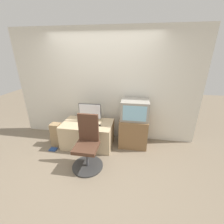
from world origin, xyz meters
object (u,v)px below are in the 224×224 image
object	(u,v)px
keyboard	(90,124)
mouse	(100,125)
main_monitor	(90,113)
office_chair	(87,147)
book	(53,149)
crt_tv	(135,110)
cardboard_box_lower	(57,139)

from	to	relation	value
keyboard	mouse	world-z (taller)	mouse
main_monitor	office_chair	size ratio (longest dim) A/B	0.50
mouse	book	size ratio (longest dim) A/B	0.36
main_monitor	crt_tv	bearing A→B (deg)	5.39
main_monitor	mouse	distance (m)	0.38
mouse	office_chair	xyz separation A→B (m)	(-0.10, -0.59, -0.18)
keyboard	cardboard_box_lower	distance (m)	0.94
main_monitor	book	distance (m)	1.19
mouse	cardboard_box_lower	world-z (taller)	mouse
main_monitor	cardboard_box_lower	xyz separation A→B (m)	(-0.78, -0.21, -0.65)
main_monitor	crt_tv	world-z (taller)	crt_tv
main_monitor	crt_tv	xyz separation A→B (m)	(1.01, 0.10, 0.10)
crt_tv	cardboard_box_lower	world-z (taller)	crt_tv
office_chair	book	xyz separation A→B (m)	(-0.95, 0.33, -0.40)
book	main_monitor	bearing A→B (deg)	29.77
cardboard_box_lower	main_monitor	bearing A→B (deg)	15.01
cardboard_box_lower	mouse	bearing A→B (deg)	1.61
keyboard	book	bearing A→B (deg)	-160.42
keyboard	cardboard_box_lower	xyz separation A→B (m)	(-0.82, -0.06, -0.44)
crt_tv	cardboard_box_lower	size ratio (longest dim) A/B	2.21
cardboard_box_lower	book	world-z (taller)	cardboard_box_lower
office_chair	cardboard_box_lower	size ratio (longest dim) A/B	3.81
main_monitor	office_chair	xyz separation A→B (m)	(0.17, -0.77, -0.38)
mouse	crt_tv	world-z (taller)	crt_tv
office_chair	cardboard_box_lower	world-z (taller)	office_chair
crt_tv	office_chair	world-z (taller)	crt_tv
main_monitor	crt_tv	size ratio (longest dim) A/B	0.86
mouse	book	xyz separation A→B (m)	(-1.04, -0.27, -0.57)
mouse	cardboard_box_lower	size ratio (longest dim) A/B	0.21
office_chair	book	distance (m)	1.08
main_monitor	office_chair	bearing A→B (deg)	-77.93
keyboard	crt_tv	xyz separation A→B (m)	(0.97, 0.25, 0.31)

